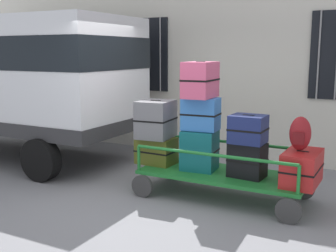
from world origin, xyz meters
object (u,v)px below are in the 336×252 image
(suitcase_midleft_bottom, at_px, (200,150))
(suitcase_center_bottom, at_px, (247,160))
(van, at_px, (17,74))
(backpack, at_px, (300,134))
(suitcase_left_middle, at_px, (156,119))
(suitcase_left_bottom, at_px, (156,150))
(suitcase_midleft_middle, at_px, (201,114))
(suitcase_midright_bottom, at_px, (302,168))
(suitcase_midleft_top, at_px, (200,80))
(luggage_cart, at_px, (222,177))
(suitcase_center_middle, at_px, (248,129))

(suitcase_midleft_bottom, bearing_deg, suitcase_center_bottom, -2.38)
(van, xyz_separation_m, backpack, (5.42, -0.43, -0.61))
(suitcase_left_middle, height_order, backpack, suitcase_left_middle)
(van, xyz_separation_m, suitcase_left_bottom, (3.31, -0.41, -1.07))
(suitcase_midleft_middle, bearing_deg, suitcase_midright_bottom, -1.67)
(backpack, bearing_deg, suitcase_midleft_middle, 178.58)
(van, distance_m, suitcase_center_bottom, 4.88)
(suitcase_midright_bottom, bearing_deg, suitcase_midleft_bottom, 179.22)
(suitcase_left_bottom, bearing_deg, suitcase_midleft_bottom, -0.44)
(suitcase_left_middle, xyz_separation_m, suitcase_midleft_top, (0.72, -0.01, 0.61))
(suitcase_midright_bottom, bearing_deg, suitcase_midleft_middle, 178.33)
(luggage_cart, distance_m, suitcase_midleft_top, 1.41)
(suitcase_midleft_top, bearing_deg, suitcase_center_middle, -2.45)
(suitcase_midleft_middle, xyz_separation_m, suitcase_midright_bottom, (1.44, -0.04, -0.60))
(van, bearing_deg, luggage_cart, -5.57)
(suitcase_midleft_middle, height_order, suitcase_center_middle, suitcase_midleft_middle)
(suitcase_midleft_middle, bearing_deg, suitcase_midleft_bottom, -90.00)
(luggage_cart, relative_size, suitcase_left_bottom, 4.01)
(suitcase_left_middle, xyz_separation_m, suitcase_midright_bottom, (2.16, -0.01, -0.47))
(suitcase_midright_bottom, bearing_deg, suitcase_left_middle, 179.65)
(suitcase_midleft_middle, bearing_deg, backpack, -1.42)
(luggage_cart, xyz_separation_m, suitcase_center_bottom, (0.36, -0.02, 0.29))
(suitcase_left_middle, bearing_deg, suitcase_left_bottom, 90.00)
(suitcase_midleft_middle, height_order, suitcase_center_bottom, suitcase_midleft_middle)
(luggage_cart, height_order, suitcase_left_bottom, suitcase_left_bottom)
(suitcase_left_middle, relative_size, suitcase_midleft_bottom, 1.04)
(suitcase_midleft_top, bearing_deg, suitcase_midleft_bottom, 90.00)
(suitcase_midleft_bottom, relative_size, backpack, 1.32)
(suitcase_midleft_bottom, distance_m, suitcase_midright_bottom, 1.44)
(suitcase_left_bottom, xyz_separation_m, suitcase_midleft_bottom, (0.72, -0.01, 0.09))
(suitcase_center_middle, distance_m, backpack, 0.67)
(luggage_cart, height_order, backpack, backpack)
(suitcase_left_middle, relative_size, suitcase_center_middle, 1.26)
(suitcase_center_bottom, bearing_deg, luggage_cart, 176.81)
(suitcase_midleft_bottom, bearing_deg, suitcase_left_bottom, 179.56)
(suitcase_midleft_bottom, relative_size, suitcase_center_middle, 1.22)
(suitcase_left_middle, xyz_separation_m, suitcase_midleft_bottom, (0.72, 0.01, -0.40))
(suitcase_midleft_middle, height_order, suitcase_midright_bottom, suitcase_midleft_middle)
(suitcase_left_bottom, distance_m, suitcase_midleft_top, 1.31)
(van, relative_size, suitcase_midright_bottom, 6.50)
(suitcase_midleft_top, height_order, suitcase_midright_bottom, suitcase_midleft_top)
(suitcase_left_middle, distance_m, suitcase_midright_bottom, 2.21)
(suitcase_midleft_middle, bearing_deg, suitcase_left_bottom, -178.65)
(luggage_cart, xyz_separation_m, suitcase_left_middle, (-1.08, 0.00, 0.75))
(suitcase_center_bottom, relative_size, suitcase_midright_bottom, 0.69)
(suitcase_midleft_bottom, bearing_deg, suitcase_midleft_top, -90.00)
(van, xyz_separation_m, suitcase_midleft_middle, (4.02, -0.40, -0.46))
(suitcase_center_middle, bearing_deg, suitcase_midleft_bottom, 176.67)
(suitcase_left_bottom, xyz_separation_m, suitcase_left_middle, (0.00, -0.01, 0.49))
(suitcase_midleft_middle, distance_m, suitcase_midright_bottom, 1.56)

